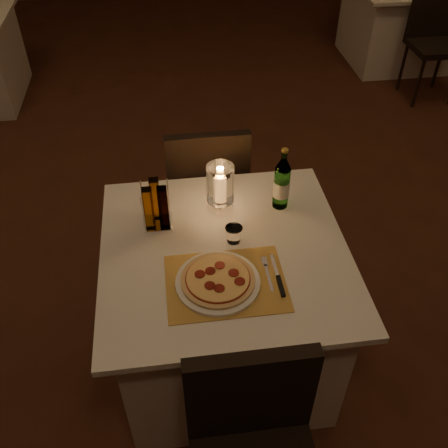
{
  "coord_description": "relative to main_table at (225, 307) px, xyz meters",
  "views": [
    {
      "loc": [
        -0.13,
        -2.09,
        2.16
      ],
      "look_at": [
        0.07,
        -0.65,
        0.86
      ],
      "focal_mm": 40.0,
      "sensor_mm": 36.0,
      "label": 1
    }
  ],
  "objects": [
    {
      "name": "chair_far",
      "position": [
        0.0,
        0.71,
        0.18
      ],
      "size": [
        0.42,
        0.42,
        0.9
      ],
      "color": "black",
      "rests_on": "ground"
    },
    {
      "name": "neighbor_table_right",
      "position": [
        2.15,
        3.26,
        0.0
      ],
      "size": [
        1.0,
        1.0,
        0.74
      ],
      "color": "silver",
      "rests_on": "ground"
    },
    {
      "name": "plate",
      "position": [
        -0.05,
        -0.18,
        0.38
      ],
      "size": [
        0.32,
        0.32,
        0.01
      ],
      "primitive_type": "cylinder",
      "color": "white",
      "rests_on": "placemat"
    },
    {
      "name": "tumbler",
      "position": [
        0.04,
        0.04,
        0.4
      ],
      "size": [
        0.07,
        0.07,
        0.07
      ],
      "primitive_type": null,
      "color": "white",
      "rests_on": "main_table"
    },
    {
      "name": "floor",
      "position": [
        -0.07,
        0.67,
        -0.38
      ],
      "size": [
        8.0,
        10.0,
        0.02
      ],
      "primitive_type": "cube",
      "color": "#4B2318",
      "rests_on": "ground"
    },
    {
      "name": "hurricane_candle",
      "position": [
        0.01,
        0.25,
        0.5
      ],
      "size": [
        0.12,
        0.12,
        0.23
      ],
      "color": "white",
      "rests_on": "main_table"
    },
    {
      "name": "pizza",
      "position": [
        -0.05,
        -0.18,
        0.39
      ],
      "size": [
        0.28,
        0.28,
        0.02
      ],
      "color": "#D8B77F",
      "rests_on": "plate"
    },
    {
      "name": "water_bottle",
      "position": [
        0.28,
        0.25,
        0.48
      ],
      "size": [
        0.07,
        0.07,
        0.3
      ],
      "color": "#68B260",
      "rests_on": "main_table"
    },
    {
      "name": "cruet_caddy",
      "position": [
        -0.26,
        0.19,
        0.46
      ],
      "size": [
        0.12,
        0.12,
        0.21
      ],
      "color": "white",
      "rests_on": "main_table"
    },
    {
      "name": "placemat",
      "position": [
        -0.02,
        -0.18,
        0.37
      ],
      "size": [
        0.45,
        0.34,
        0.0
      ],
      "primitive_type": "cube",
      "color": "gold",
      "rests_on": "main_table"
    },
    {
      "name": "neighbor_chair_ra",
      "position": [
        2.15,
        2.55,
        0.18
      ],
      "size": [
        0.42,
        0.42,
        0.9
      ],
      "color": "black",
      "rests_on": "ground"
    },
    {
      "name": "fork",
      "position": [
        0.14,
        -0.15,
        0.37
      ],
      "size": [
        0.02,
        0.18,
        0.0
      ],
      "color": "silver",
      "rests_on": "placemat"
    },
    {
      "name": "knife",
      "position": [
        0.18,
        -0.21,
        0.37
      ],
      "size": [
        0.02,
        0.22,
        0.01
      ],
      "color": "black",
      "rests_on": "placemat"
    },
    {
      "name": "main_table",
      "position": [
        0.0,
        0.0,
        0.0
      ],
      "size": [
        1.0,
        1.0,
        0.74
      ],
      "color": "silver",
      "rests_on": "ground"
    },
    {
      "name": "chair_near",
      "position": [
        0.0,
        -0.71,
        0.18
      ],
      "size": [
        0.42,
        0.42,
        0.9
      ],
      "color": "black",
      "rests_on": "ground"
    }
  ]
}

